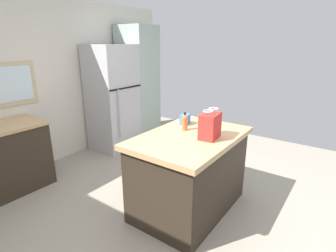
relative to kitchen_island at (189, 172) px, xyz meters
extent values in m
plane|color=#9E9384|center=(-0.14, -0.07, -0.46)|extent=(6.27, 6.27, 0.00)
cube|color=silver|center=(-0.14, 2.54, 0.81)|extent=(5.17, 0.10, 2.54)
cube|color=#CCB78C|center=(-0.67, 2.48, 0.87)|extent=(0.68, 0.04, 0.60)
cube|color=white|center=(-0.67, 2.46, 0.87)|extent=(0.56, 0.02, 0.48)
cube|color=#33281E|center=(0.00, 0.00, -0.03)|extent=(1.29, 0.84, 0.85)
cube|color=tan|center=(0.00, 0.00, 0.42)|extent=(1.37, 0.92, 0.06)
cube|color=#B7B7BC|center=(0.84, 2.12, 0.46)|extent=(0.75, 0.68, 1.85)
cube|color=black|center=(0.84, 1.78, 0.69)|extent=(0.73, 0.01, 0.02)
cylinder|color=#B7B7BC|center=(0.63, 1.75, 0.28)|extent=(0.02, 0.02, 0.83)
cube|color=#9EB2A8|center=(1.52, 2.12, 0.63)|extent=(0.59, 0.64, 2.19)
cube|color=red|center=(0.04, -0.21, 0.59)|extent=(0.27, 0.19, 0.27)
torus|color=white|center=(-0.02, -0.21, 0.76)|extent=(0.11, 0.11, 0.01)
torus|color=white|center=(0.11, -0.21, 0.76)|extent=(0.11, 0.11, 0.01)
cube|color=#4775B7|center=(0.31, 0.27, 0.51)|extent=(0.16, 0.12, 0.12)
cylinder|color=#C66633|center=(0.11, 0.15, 0.53)|extent=(0.07, 0.07, 0.16)
cone|color=#C66633|center=(0.11, 0.15, 0.62)|extent=(0.06, 0.06, 0.03)
cylinder|color=black|center=(0.11, 0.15, 0.65)|extent=(0.03, 0.03, 0.02)
torus|color=black|center=(0.38, -0.04, 0.46)|extent=(0.21, 0.21, 0.01)
sphere|color=#19666B|center=(0.43, -0.10, 0.48)|extent=(0.06, 0.06, 0.06)
sphere|color=#19666B|center=(0.34, 0.01, 0.48)|extent=(0.06, 0.06, 0.06)
camera|label=1|loc=(-2.34, -1.39, 1.42)|focal=28.21mm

